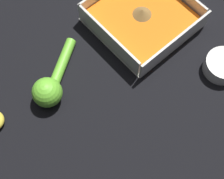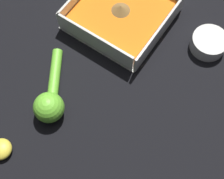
# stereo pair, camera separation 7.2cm
# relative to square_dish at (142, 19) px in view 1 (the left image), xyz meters

# --- Properties ---
(ground_plane) EXTENTS (4.00, 4.00, 0.00)m
(ground_plane) POSITION_rel_square_dish_xyz_m (0.03, 0.00, -0.02)
(ground_plane) COLOR black
(square_dish) EXTENTS (0.24, 0.24, 0.07)m
(square_dish) POSITION_rel_square_dish_xyz_m (0.00, 0.00, 0.00)
(square_dish) COLOR silver
(square_dish) RESTS_ON ground_plane
(spice_bowl) EXTENTS (0.09, 0.09, 0.04)m
(spice_bowl) POSITION_rel_square_dish_xyz_m (0.05, -0.23, -0.00)
(spice_bowl) COLOR silver
(spice_bowl) RESTS_ON ground_plane
(lemon_squeezer) EXTENTS (0.18, 0.13, 0.07)m
(lemon_squeezer) POSITION_rel_square_dish_xyz_m (-0.30, -0.00, 0.01)
(lemon_squeezer) COLOR #6BC633
(lemon_squeezer) RESTS_ON ground_plane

